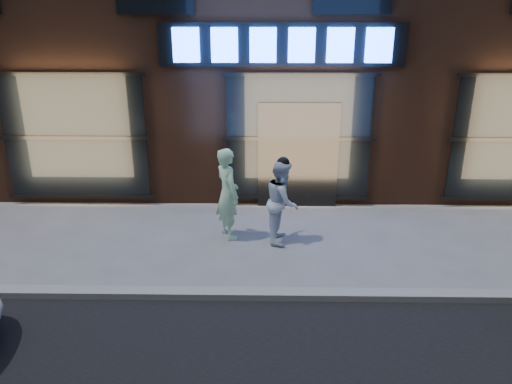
% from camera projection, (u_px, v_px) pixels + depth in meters
% --- Properties ---
extents(ground, '(90.00, 90.00, 0.00)m').
position_uv_depth(ground, '(311.00, 298.00, 7.96)').
color(ground, slate).
rests_on(ground, ground).
extents(curb, '(60.00, 0.25, 0.12)m').
position_uv_depth(curb, '(311.00, 295.00, 7.94)').
color(curb, gray).
rests_on(curb, ground).
extents(man_bowtie, '(0.71, 0.80, 1.84)m').
position_uv_depth(man_bowtie, '(228.00, 194.00, 9.75)').
color(man_bowtie, '#C2FFD4').
rests_on(man_bowtie, ground).
extents(man_cap, '(0.69, 0.85, 1.64)m').
position_uv_depth(man_cap, '(282.00, 201.00, 9.64)').
color(man_cap, silver).
rests_on(man_cap, ground).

